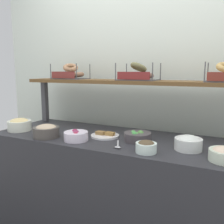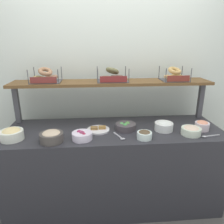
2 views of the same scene
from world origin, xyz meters
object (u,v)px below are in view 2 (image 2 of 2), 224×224
object	(u,v)px
bowl_tuna_salad	(52,136)
bowl_veggie_mix	(126,126)
bowl_chocolate_spread	(144,135)
bagel_basket_sesame	(174,76)
serving_plate_white	(98,129)
bowl_beet_salad	(82,136)
serving_spoon_by_edge	(120,137)
bagel_basket_poppy	(112,77)
bowl_lox_spread	(202,125)
bowl_cream_cheese	(164,126)
bowl_egg_salad	(12,134)
serving_spoon_near_plate	(208,136)
bagel_basket_everything	(46,77)
bowl_potato_salad	(191,130)

from	to	relation	value
bowl_tuna_salad	bowl_veggie_mix	world-z (taller)	bowl_tuna_salad
bowl_chocolate_spread	bagel_basket_sesame	bearing A→B (deg)	49.90
serving_plate_white	bagel_basket_sesame	distance (m)	0.98
bowl_beet_salad	serving_spoon_by_edge	bearing A→B (deg)	-0.23
bowl_veggie_mix	bagel_basket_poppy	xyz separation A→B (m)	(-0.11, 0.28, 0.44)
bowl_tuna_salad	bowl_lox_spread	world-z (taller)	bowl_tuna_salad
bowl_tuna_salad	bowl_cream_cheese	bearing A→B (deg)	8.71
bowl_egg_salad	bowl_veggie_mix	distance (m)	1.04
bowl_veggie_mix	bowl_cream_cheese	xyz separation A→B (m)	(0.37, -0.05, 0.01)
bowl_egg_salad	bowl_veggie_mix	bearing A→B (deg)	7.47
bowl_tuna_salad	bagel_basket_poppy	bearing A→B (deg)	40.87
serving_spoon_by_edge	bagel_basket_poppy	distance (m)	0.66
bowl_egg_salad	bowl_lox_spread	xyz separation A→B (m)	(1.77, 0.06, -0.01)
serving_spoon_near_plate	bagel_basket_sesame	world-z (taller)	bagel_basket_sesame
bowl_veggie_mix	bowl_beet_salad	distance (m)	0.45
bowl_tuna_salad	bowl_cream_cheese	xyz separation A→B (m)	(1.04, 0.16, -0.00)
bagel_basket_sesame	serving_plate_white	bearing A→B (deg)	-161.55
bowl_cream_cheese	bowl_lox_spread	distance (m)	0.37
serving_plate_white	serving_spoon_near_plate	xyz separation A→B (m)	(0.99, -0.23, -0.00)
bowl_tuna_salad	bagel_basket_poppy	distance (m)	0.86
bowl_lox_spread	bagel_basket_everything	world-z (taller)	bagel_basket_everything
bowl_beet_salad	bagel_basket_poppy	world-z (taller)	bagel_basket_poppy
serving_spoon_by_edge	bowl_chocolate_spread	bearing A→B (deg)	-8.81
bowl_tuna_salad	bagel_basket_everything	size ratio (longest dim) A/B	0.68
bowl_chocolate_spread	serving_spoon_by_edge	xyz separation A→B (m)	(-0.21, 0.03, -0.03)
bowl_veggie_mix	bowl_lox_spread	bearing A→B (deg)	-5.38
bowl_egg_salad	bagel_basket_everything	world-z (taller)	bagel_basket_everything
bowl_egg_salad	bowl_chocolate_spread	bearing A→B (deg)	-4.01
bowl_cream_cheese	serving_spoon_by_edge	bearing A→B (deg)	-162.84
serving_spoon_near_plate	bagel_basket_sesame	distance (m)	0.71
bowl_tuna_salad	bagel_basket_poppy	size ratio (longest dim) A/B	0.63
bowl_tuna_salad	bowl_potato_salad	size ratio (longest dim) A/B	1.11
bowl_cream_cheese	bowl_lox_spread	world-z (taller)	bowl_cream_cheese
bowl_chocolate_spread	serving_plate_white	distance (m)	0.46
bowl_lox_spread	bowl_chocolate_spread	xyz separation A→B (m)	(-0.60, -0.15, -0.01)
bowl_tuna_salad	bagel_basket_everything	bearing A→B (deg)	102.63
bowl_cream_cheese	bowl_potato_salad	world-z (taller)	bowl_cream_cheese
serving_spoon_by_edge	serving_spoon_near_plate	bearing A→B (deg)	-3.36
bowl_lox_spread	bagel_basket_sesame	bearing A→B (deg)	119.24
bowl_egg_salad	bowl_beet_salad	bearing A→B (deg)	-4.43
bowl_chocolate_spread	bagel_basket_sesame	distance (m)	0.78
serving_plate_white	bagel_basket_poppy	size ratio (longest dim) A/B	0.69
bagel_basket_everything	serving_plate_white	bearing A→B (deg)	-29.34
bowl_chocolate_spread	serving_spoon_near_plate	distance (m)	0.59
bowl_potato_salad	serving_spoon_near_plate	distance (m)	0.15
bagel_basket_sesame	serving_spoon_near_plate	bearing A→B (deg)	-70.96
serving_spoon_by_edge	bagel_basket_sesame	world-z (taller)	bagel_basket_sesame
serving_spoon_near_plate	bagel_basket_poppy	bearing A→B (deg)	148.23
bowl_lox_spread	bagel_basket_sesame	size ratio (longest dim) A/B	0.48
bowl_egg_salad	serving_spoon_by_edge	world-z (taller)	bowl_egg_salad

